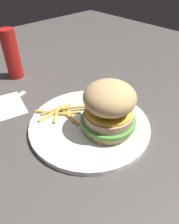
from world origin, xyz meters
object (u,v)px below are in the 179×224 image
Objects in this scene: plate at (89,125)px; ketchup_bottle at (12,54)px; fries_pile at (62,113)px; napkin at (1,107)px; fork at (0,107)px; sandwich at (109,108)px.

ketchup_bottle reaches higher than plate.
ketchup_bottle is at bearing 85.28° from fries_pile.
ketchup_bottle is (0.02, 0.26, 0.06)m from fries_pile.
napkin is (-0.11, 0.21, -0.01)m from plate.
plate is at bearing -60.57° from fork.
plate is 2.35× the size of fries_pile.
ketchup_bottle is (-0.00, 0.33, 0.07)m from plate.
plate reaches higher than napkin.
napkin is at bearing -131.80° from ketchup_bottle.
sandwich is 0.69× the size of fork.
sandwich reaches higher than fries_pile.
napkin is at bearing 17.06° from fork.
fries_pile is 0.17m from fork.
fries_pile is at bearing -57.68° from napkin.
sandwich is (0.02, -0.04, 0.06)m from plate.
sandwich is 0.81× the size of ketchup_bottle.
plate is 2.28× the size of sandwich.
fries_pile reaches higher than plate.
sandwich is at bearing -67.09° from plate.
sandwich is 0.29m from fork.
napkin is 0.18m from ketchup_bottle.
ketchup_bottle reaches higher than fork.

